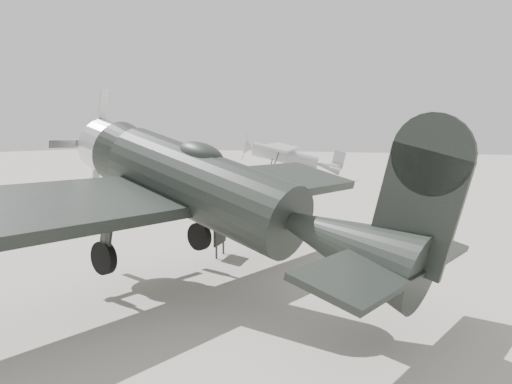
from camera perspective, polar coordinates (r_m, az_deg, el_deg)
ground at (r=16.25m, az=-3.69°, el=-5.41°), size 160.00×160.00×0.00m
lowwing_monoplane at (r=10.21m, az=-4.44°, el=-0.25°), size 9.18×12.72×4.09m
highwing_monoplane at (r=38.07m, az=3.81°, el=4.36°), size 7.71×10.73×3.05m
sign_board at (r=13.90m, az=-4.17°, el=-4.25°), size 0.23×0.88×1.28m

